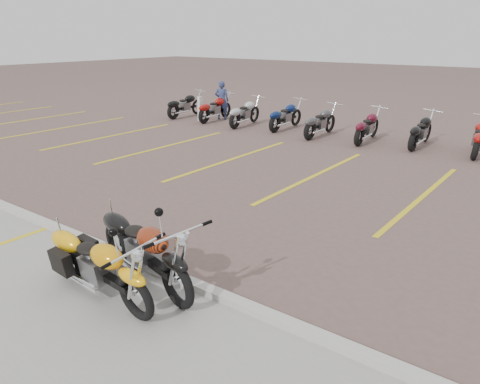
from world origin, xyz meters
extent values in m
plane|color=brown|center=(0.00, 0.00, 0.00)|extent=(100.00, 100.00, 0.00)
cube|color=#ADAAA3|center=(0.00, -2.00, 0.06)|extent=(60.00, 0.18, 0.12)
torus|color=black|center=(1.29, -2.97, 0.32)|extent=(0.66, 0.16, 0.65)
torus|color=black|center=(-0.25, -2.84, 0.32)|extent=(0.70, 0.22, 0.69)
cube|color=black|center=(0.52, -2.90, 0.38)|extent=(1.31, 0.22, 0.10)
cube|color=slate|center=(0.47, -2.90, 0.44)|extent=(0.44, 0.33, 0.34)
ellipsoid|color=orange|center=(0.80, -2.93, 0.74)|extent=(0.60, 0.37, 0.30)
ellipsoid|color=black|center=(0.34, -2.89, 0.70)|extent=(0.41, 0.29, 0.12)
torus|color=black|center=(1.51, -2.47, 0.34)|extent=(0.70, 0.27, 0.70)
torus|color=black|center=(-0.10, -2.09, 0.34)|extent=(0.76, 0.35, 0.74)
cube|color=black|center=(0.70, -2.28, 0.41)|extent=(1.38, 0.45, 0.11)
cube|color=slate|center=(0.65, -2.27, 0.47)|extent=(0.51, 0.42, 0.36)
ellipsoid|color=black|center=(1.00, -2.35, 0.79)|extent=(0.68, 0.48, 0.32)
ellipsoid|color=black|center=(0.52, -2.24, 0.75)|extent=(0.47, 0.37, 0.13)
imported|color=navy|center=(-7.14, 9.02, 0.80)|extent=(0.69, 0.61, 1.60)
cube|color=silver|center=(-7.62, 8.17, 0.50)|extent=(0.17, 0.17, 1.00)
camera|label=1|loc=(5.37, -6.27, 3.44)|focal=35.00mm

